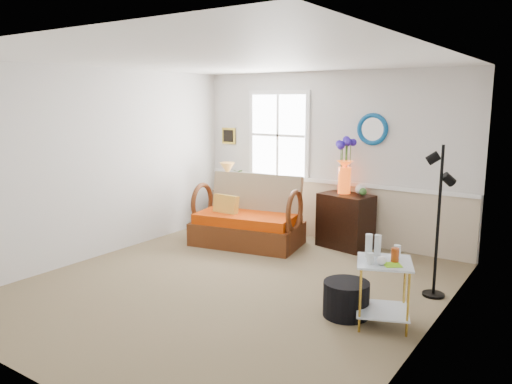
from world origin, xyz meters
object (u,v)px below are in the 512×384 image
Objects in this scene: side_table at (383,293)px; ottoman at (346,299)px; cabinet at (345,221)px; floor_lamp at (438,222)px; loveseat at (247,211)px; lamp_stand at (228,208)px.

side_table is 1.39× the size of ottoman.
cabinet is 2.62m from side_table.
cabinet is 0.47× the size of floor_lamp.
loveseat is 1.47m from cabinet.
side_table is at bearing -40.20° from loveseat.
loveseat reaches higher than lamp_stand.
lamp_stand is 2.16m from cabinet.
loveseat is 3.09m from side_table.
ottoman is at bearing -34.44° from lamp_stand.
side_table is 1.18m from floor_lamp.
ottoman is at bearing -44.23° from loveseat.
loveseat is 0.94× the size of floor_lamp.
ottoman is at bearing -178.27° from side_table.
floor_lamp is at bearing -24.88° from cabinet.
loveseat is at bearing -140.02° from cabinet.
loveseat is at bearing 146.55° from ottoman.
lamp_stand reaches higher than side_table.
lamp_stand is at bearing 148.62° from side_table.
floor_lamp is 1.37m from ottoman.
loveseat is at bearing 154.77° from floor_lamp.
cabinet is 2.05m from floor_lamp.
cabinet reaches higher than lamp_stand.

